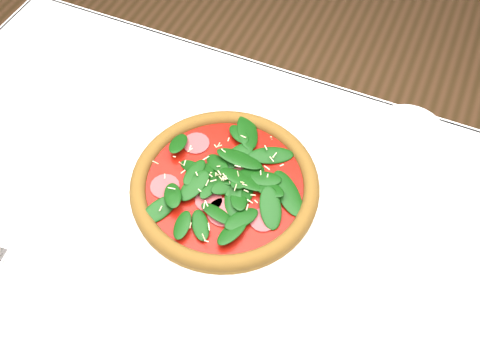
% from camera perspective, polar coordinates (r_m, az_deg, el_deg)
% --- Properties ---
extents(ground, '(6.00, 6.00, 0.00)m').
position_cam_1_polar(ground, '(1.59, -3.20, -18.22)').
color(ground, brown).
rests_on(ground, ground).
extents(dining_table, '(1.21, 0.81, 0.75)m').
position_cam_1_polar(dining_table, '(0.98, -4.96, -7.69)').
color(dining_table, silver).
rests_on(dining_table, ground).
extents(plate, '(0.37, 0.37, 0.02)m').
position_cam_1_polar(plate, '(0.92, -1.62, -1.09)').
color(plate, white).
rests_on(plate, dining_table).
extents(pizza, '(0.33, 0.33, 0.04)m').
position_cam_1_polar(pizza, '(0.90, -1.65, -0.35)').
color(pizza, brown).
rests_on(pizza, plate).
extents(saucer_far, '(0.13, 0.13, 0.01)m').
position_cam_1_polar(saucer_far, '(1.04, 17.65, 4.92)').
color(saucer_far, white).
rests_on(saucer_far, dining_table).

